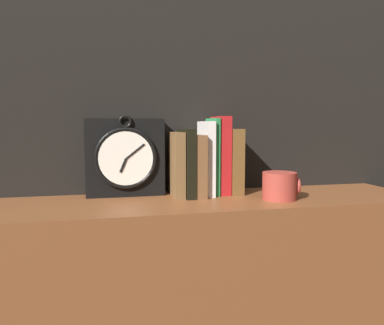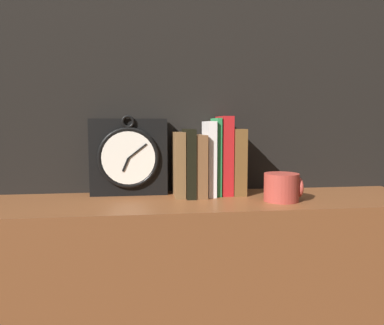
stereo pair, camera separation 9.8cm
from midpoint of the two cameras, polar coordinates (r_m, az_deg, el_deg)
wall_back at (r=1.24m, az=-4.46°, el=21.20°), size 6.00×0.05×2.60m
clock at (r=1.11m, az=-12.62°, el=0.76°), size 0.23×0.07×0.24m
book_slot0_brown at (r=1.09m, az=-4.99°, el=-0.26°), size 0.03×0.14×0.19m
book_slot1_black at (r=1.09m, az=-3.53°, el=-0.02°), size 0.03×0.15×0.20m
book_slot2_brown at (r=1.10m, az=-1.91°, el=-0.41°), size 0.03×0.14×0.18m
book_slot3_white at (r=1.11m, az=-0.35°, el=0.68°), size 0.02×0.13×0.22m
book_slot4_green at (r=1.12m, az=0.68°, el=0.95°), size 0.01×0.12×0.23m
book_slot5_red at (r=1.13m, az=1.92°, el=1.13°), size 0.03×0.11×0.23m
book_slot6_brown at (r=1.14m, az=3.75°, el=0.22°), size 0.04×0.12×0.20m
mug at (r=1.06m, az=10.76°, el=-3.54°), size 0.10×0.09×0.08m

